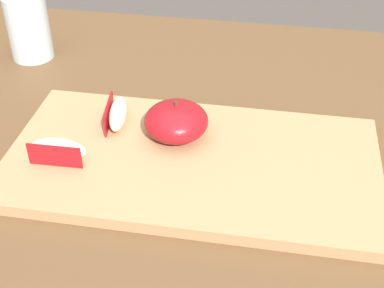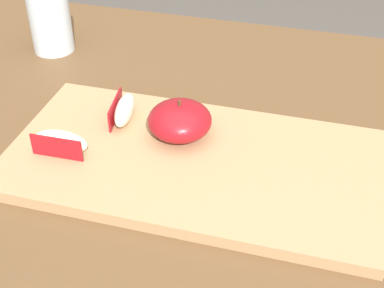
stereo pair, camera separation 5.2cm
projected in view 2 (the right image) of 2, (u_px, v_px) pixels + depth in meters
name	position (u px, v px, depth m)	size (l,w,h in m)	color
dining_table	(212.00, 240.00, 0.72)	(1.23, 0.91, 0.74)	brown
cutting_board	(192.00, 162.00, 0.67)	(0.46, 0.24, 0.02)	#A37F56
apple_half_skin_up	(180.00, 120.00, 0.69)	(0.08, 0.08, 0.05)	maroon
apple_wedge_left	(61.00, 142.00, 0.67)	(0.07, 0.03, 0.03)	#F4EACC
apple_wedge_back	(124.00, 110.00, 0.73)	(0.03, 0.07, 0.03)	#F4EACC
drinking_glass_water	(50.00, 20.00, 0.90)	(0.07, 0.07, 0.10)	silver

